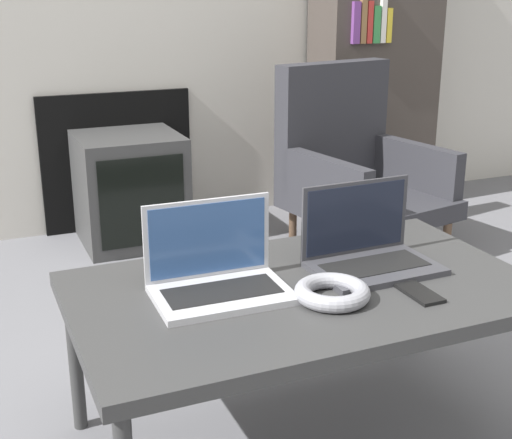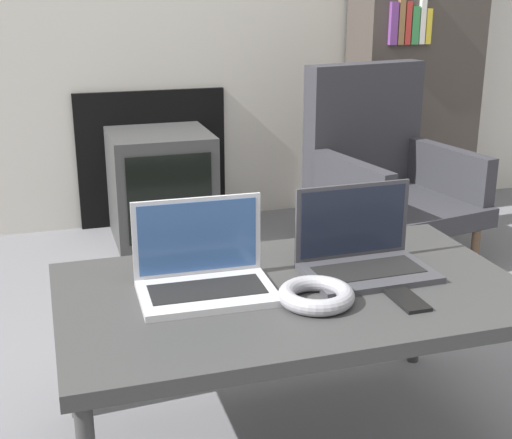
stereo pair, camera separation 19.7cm
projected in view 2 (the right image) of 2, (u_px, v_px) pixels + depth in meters
table at (292, 301)px, 1.73m from camera, size 1.12×0.66×0.44m
laptop_left at (203, 271)px, 1.69m from camera, size 0.32×0.22×0.21m
laptop_right at (362, 253)px, 1.81m from camera, size 0.32×0.22×0.21m
headphones at (316, 295)px, 1.63m from camera, size 0.18×0.18×0.04m
phone at (406, 299)px, 1.65m from camera, size 0.06×0.13×0.01m
tv at (161, 186)px, 3.30m from camera, size 0.45×0.45×0.50m
armchair at (382, 167)px, 3.07m from camera, size 0.67×0.71×0.82m
bookshelf at (415, 57)px, 3.56m from camera, size 0.62×0.32×1.58m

